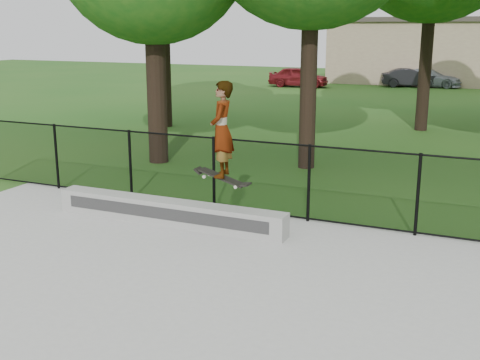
{
  "coord_description": "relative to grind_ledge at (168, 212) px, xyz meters",
  "views": [
    {
      "loc": [
        3.24,
        -4.67,
        3.67
      ],
      "look_at": [
        -0.67,
        4.2,
        1.2
      ],
      "focal_mm": 45.0,
      "sensor_mm": 36.0,
      "label": 1
    }
  ],
  "objects": [
    {
      "name": "grind_ledge",
      "position": [
        0.0,
        0.0,
        0.0
      ],
      "size": [
        4.71,
        0.4,
        0.45
      ],
      "primitive_type": "cube",
      "color": "#979893",
      "rests_on": "concrete_slab"
    },
    {
      "name": "car_a",
      "position": [
        -6.45,
        27.15,
        0.35
      ],
      "size": [
        3.8,
        1.77,
        1.27
      ],
      "primitive_type": "imported",
      "rotation": [
        0.0,
        0.0,
        1.64
      ],
      "color": "maroon",
      "rests_on": "ground"
    },
    {
      "name": "car_b",
      "position": [
        0.0,
        29.91,
        0.29
      ],
      "size": [
        3.39,
        1.98,
        1.16
      ],
      "primitive_type": "imported",
      "rotation": [
        0.0,
        0.0,
        1.82
      ],
      "color": "black",
      "rests_on": "ground"
    },
    {
      "name": "car_c",
      "position": [
        1.11,
        30.42,
        0.28
      ],
      "size": [
        3.76,
        1.96,
        1.14
      ],
      "primitive_type": "imported",
      "rotation": [
        0.0,
        0.0,
        1.47
      ],
      "color": "#8D97A0",
      "rests_on": "ground"
    },
    {
      "name": "skater_airborne",
      "position": [
        1.25,
        -0.25,
        1.66
      ],
      "size": [
        0.82,
        0.68,
        1.83
      ],
      "color": "black",
      "rests_on": "ground"
    },
    {
      "name": "chainlink_fence",
      "position": [
        2.37,
        1.2,
        0.52
      ],
      "size": [
        16.06,
        0.06,
        1.5
      ],
      "color": "black",
      "rests_on": "concrete_slab"
    },
    {
      "name": "distant_building",
      "position": [
        0.37,
        33.3,
        1.88
      ],
      "size": [
        12.4,
        6.4,
        4.3
      ],
      "color": "tan",
      "rests_on": "ground"
    }
  ]
}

